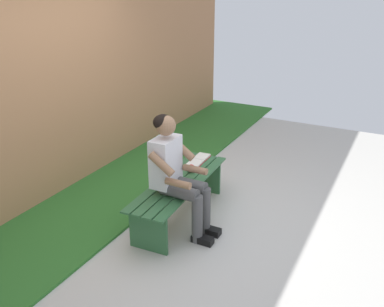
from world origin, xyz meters
name	(u,v)px	position (x,y,z in m)	size (l,w,h in m)	color
grass_strip	(86,190)	(0.00, -1.33, 0.01)	(9.00, 1.90, 0.03)	#2D6B28
brick_wall	(15,78)	(0.50, -1.69, 1.48)	(9.50, 0.24, 2.96)	#B27A51
bench_near	(180,190)	(0.00, 0.00, 0.33)	(1.63, 0.53, 0.44)	#2D6038
person_seated	(176,171)	(0.24, 0.10, 0.68)	(0.50, 0.69, 1.24)	silver
apple	(191,168)	(-0.27, 0.00, 0.48)	(0.09, 0.09, 0.09)	red
book_open	(199,160)	(-0.59, -0.07, 0.45)	(0.42, 0.18, 0.02)	white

